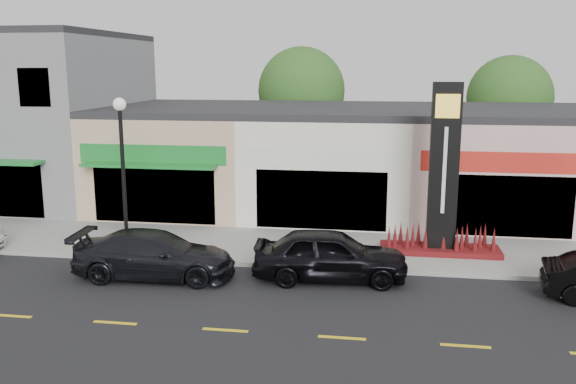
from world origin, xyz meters
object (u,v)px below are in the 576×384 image
object	(u,v)px
car_dark_sedan	(155,255)
car_black_sedan	(330,255)
lamp_west_near	(123,160)
pylon_sign	(442,194)

from	to	relation	value
car_dark_sedan	car_black_sedan	xyz separation A→B (m)	(5.58, 0.61, 0.08)
lamp_west_near	car_black_sedan	size ratio (longest dim) A/B	1.13
car_black_sedan	lamp_west_near	bearing A→B (deg)	75.73
car_dark_sedan	car_black_sedan	world-z (taller)	car_black_sedan
pylon_sign	car_dark_sedan	world-z (taller)	pylon_sign
pylon_sign	car_dark_sedan	size ratio (longest dim) A/B	1.17
lamp_west_near	pylon_sign	world-z (taller)	pylon_sign
lamp_west_near	pylon_sign	size ratio (longest dim) A/B	0.91
pylon_sign	car_black_sedan	distance (m)	4.95
car_dark_sedan	pylon_sign	bearing A→B (deg)	-71.55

